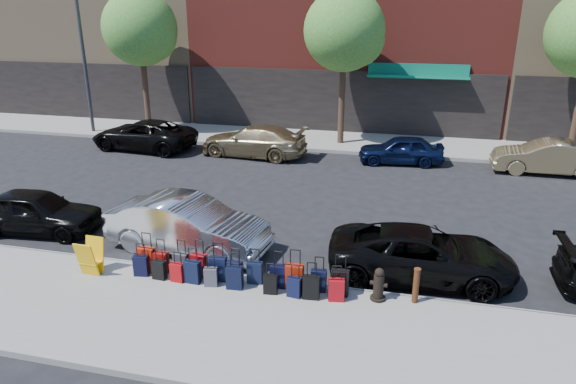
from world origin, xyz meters
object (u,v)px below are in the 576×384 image
(tree_left, at_px, (143,30))
(car_near_2, at_px, (422,254))
(car_far_3, at_px, (547,157))
(car_near_1, at_px, (188,225))
(streetlight, at_px, (86,46))
(car_far_2, at_px, (401,150))
(bollard, at_px, (416,285))
(suitcase_front_5, at_px, (235,272))
(tree_center, at_px, (347,33))
(car_near_0, at_px, (36,211))
(car_far_1, at_px, (254,141))
(fire_hydrant, at_px, (379,285))
(display_rack, at_px, (91,257))
(car_far_0, at_px, (144,135))

(tree_left, height_order, car_near_2, tree_left)
(car_far_3, bearing_deg, car_near_1, -48.19)
(streetlight, xyz_separation_m, car_far_2, (16.33, -1.78, -4.04))
(bollard, bearing_deg, suitcase_front_5, -178.55)
(car_near_1, bearing_deg, car_far_2, -21.76)
(streetlight, bearing_deg, tree_center, 2.98)
(car_near_0, xyz_separation_m, car_far_1, (3.94, 9.78, 0.04))
(fire_hydrant, distance_m, display_rack, 7.21)
(fire_hydrant, xyz_separation_m, car_near_0, (-10.54, 1.70, 0.16))
(fire_hydrant, bearing_deg, car_near_2, 69.35)
(tree_left, height_order, streetlight, streetlight)
(streetlight, xyz_separation_m, car_near_0, (5.71, -11.91, -3.98))
(fire_hydrant, relative_size, display_rack, 0.88)
(fire_hydrant, distance_m, bollard, 0.84)
(tree_left, relative_size, car_far_0, 1.42)
(car_near_1, bearing_deg, car_near_0, 96.02)
(bollard, relative_size, car_near_0, 0.22)
(fire_hydrant, bearing_deg, car_far_0, 147.22)
(tree_center, distance_m, streetlight, 13.48)
(display_rack, distance_m, car_far_2, 14.31)
(bollard, height_order, car_near_1, car_near_1)
(car_near_0, relative_size, car_far_3, 0.93)
(car_near_1, distance_m, car_far_1, 9.91)
(car_near_0, height_order, car_far_1, car_far_1)
(car_near_2, height_order, car_far_2, car_near_2)
(tree_center, height_order, fire_hydrant, tree_center)
(car_far_0, distance_m, car_far_1, 5.55)
(car_near_2, bearing_deg, fire_hydrant, 146.36)
(fire_hydrant, height_order, car_near_0, car_near_0)
(streetlight, relative_size, bollard, 9.24)
(suitcase_front_5, distance_m, car_near_1, 2.60)
(display_rack, distance_m, car_near_1, 2.74)
(car_near_0, relative_size, car_near_2, 0.85)
(display_rack, distance_m, car_far_3, 18.04)
(streetlight, height_order, car_far_1, streetlight)
(tree_left, relative_size, car_far_3, 1.70)
(car_near_1, relative_size, car_far_2, 1.27)
(tree_left, relative_size, car_far_1, 1.47)
(streetlight, bearing_deg, tree_left, 13.39)
(car_near_0, height_order, car_far_2, car_near_0)
(car_near_1, height_order, car_far_0, car_near_1)
(streetlight, distance_m, suitcase_front_5, 19.14)
(suitcase_front_5, relative_size, bollard, 1.04)
(suitcase_front_5, distance_m, car_near_2, 4.75)
(tree_center, xyz_separation_m, car_near_0, (-7.73, -12.61, -4.73))
(streetlight, xyz_separation_m, bollard, (17.08, -13.53, -4.06))
(car_near_1, height_order, car_far_1, car_near_1)
(fire_hydrant, bearing_deg, display_rack, -165.83)
(streetlight, relative_size, display_rack, 8.69)
(tree_left, height_order, fire_hydrant, tree_left)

